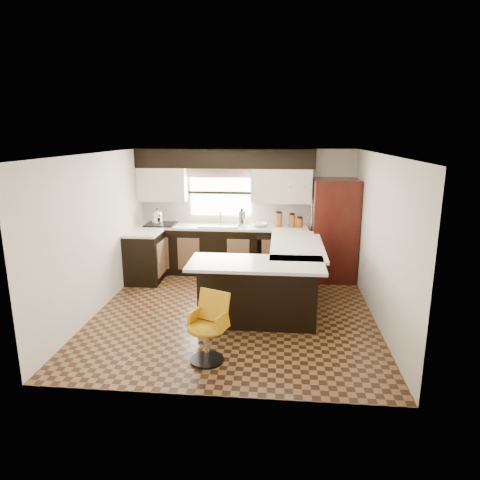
# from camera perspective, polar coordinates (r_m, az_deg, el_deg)

# --- Properties ---
(floor) EXTENTS (4.40, 4.40, 0.00)m
(floor) POSITION_cam_1_polar(r_m,az_deg,el_deg) (6.71, -0.75, -9.53)
(floor) COLOR #49301A
(floor) RESTS_ON ground
(ceiling) EXTENTS (4.40, 4.40, 0.00)m
(ceiling) POSITION_cam_1_polar(r_m,az_deg,el_deg) (6.15, -0.82, 11.41)
(ceiling) COLOR silver
(ceiling) RESTS_ON wall_back
(wall_back) EXTENTS (4.40, 0.00, 4.40)m
(wall_back) POSITION_cam_1_polar(r_m,az_deg,el_deg) (8.47, 0.83, 3.96)
(wall_back) COLOR beige
(wall_back) RESTS_ON floor
(wall_front) EXTENTS (4.40, 0.00, 4.40)m
(wall_front) POSITION_cam_1_polar(r_m,az_deg,el_deg) (4.24, -4.03, -6.48)
(wall_front) COLOR beige
(wall_front) RESTS_ON floor
(wall_left) EXTENTS (0.00, 4.40, 4.40)m
(wall_left) POSITION_cam_1_polar(r_m,az_deg,el_deg) (6.87, -18.47, 0.85)
(wall_left) COLOR beige
(wall_left) RESTS_ON floor
(wall_right) EXTENTS (0.00, 4.40, 4.40)m
(wall_right) POSITION_cam_1_polar(r_m,az_deg,el_deg) (6.45, 18.11, 0.04)
(wall_right) COLOR beige
(wall_right) RESTS_ON floor
(base_cab_back) EXTENTS (3.30, 0.60, 0.90)m
(base_cab_back) POSITION_cam_1_polar(r_m,az_deg,el_deg) (8.39, -2.42, -1.40)
(base_cab_back) COLOR black
(base_cab_back) RESTS_ON floor
(base_cab_left) EXTENTS (0.60, 0.70, 0.90)m
(base_cab_left) POSITION_cam_1_polar(r_m,az_deg,el_deg) (8.08, -12.59, -2.35)
(base_cab_left) COLOR black
(base_cab_left) RESTS_ON floor
(counter_back) EXTENTS (3.30, 0.60, 0.04)m
(counter_back) POSITION_cam_1_polar(r_m,az_deg,el_deg) (8.28, -2.45, 1.75)
(counter_back) COLOR silver
(counter_back) RESTS_ON base_cab_back
(counter_left) EXTENTS (0.60, 0.70, 0.04)m
(counter_left) POSITION_cam_1_polar(r_m,az_deg,el_deg) (7.96, -12.77, 0.92)
(counter_left) COLOR silver
(counter_left) RESTS_ON base_cab_left
(soffit) EXTENTS (3.40, 0.35, 0.36)m
(soffit) POSITION_cam_1_polar(r_m,az_deg,el_deg) (8.22, -2.07, 10.80)
(soffit) COLOR black
(soffit) RESTS_ON wall_back
(upper_cab_left) EXTENTS (0.94, 0.35, 0.64)m
(upper_cab_left) POSITION_cam_1_polar(r_m,az_deg,el_deg) (8.51, -10.28, 7.32)
(upper_cab_left) COLOR beige
(upper_cab_left) RESTS_ON wall_back
(upper_cab_right) EXTENTS (1.14, 0.35, 0.64)m
(upper_cab_right) POSITION_cam_1_polar(r_m,az_deg,el_deg) (8.19, 5.53, 7.23)
(upper_cab_right) COLOR beige
(upper_cab_right) RESTS_ON wall_back
(window_pane) EXTENTS (1.20, 0.02, 0.90)m
(window_pane) POSITION_cam_1_polar(r_m,az_deg,el_deg) (8.45, -2.57, 6.32)
(window_pane) COLOR white
(window_pane) RESTS_ON wall_back
(valance) EXTENTS (1.30, 0.06, 0.18)m
(valance) POSITION_cam_1_polar(r_m,az_deg,el_deg) (8.37, -2.64, 8.93)
(valance) COLOR #D19B93
(valance) RESTS_ON wall_back
(sink) EXTENTS (0.75, 0.45, 0.03)m
(sink) POSITION_cam_1_polar(r_m,az_deg,el_deg) (8.26, -2.82, 1.98)
(sink) COLOR #B2B2B7
(sink) RESTS_ON counter_back
(dishwasher) EXTENTS (0.58, 0.03, 0.78)m
(dishwasher) POSITION_cam_1_polar(r_m,az_deg,el_deg) (8.05, 4.38, -2.25)
(dishwasher) COLOR black
(dishwasher) RESTS_ON floor
(cooktop) EXTENTS (0.58, 0.50, 0.02)m
(cooktop) POSITION_cam_1_polar(r_m,az_deg,el_deg) (8.50, -10.52, 2.09)
(cooktop) COLOR black
(cooktop) RESTS_ON counter_back
(peninsula_long) EXTENTS (0.60, 1.95, 0.90)m
(peninsula_long) POSITION_cam_1_polar(r_m,az_deg,el_deg) (7.10, 7.05, -4.40)
(peninsula_long) COLOR black
(peninsula_long) RESTS_ON floor
(peninsula_return) EXTENTS (1.65, 0.60, 0.90)m
(peninsula_return) POSITION_cam_1_polar(r_m,az_deg,el_deg) (6.19, 2.37, -7.13)
(peninsula_return) COLOR black
(peninsula_return) RESTS_ON floor
(counter_pen_long) EXTENTS (0.84, 1.95, 0.04)m
(counter_pen_long) POSITION_cam_1_polar(r_m,az_deg,el_deg) (6.97, 7.58, -0.72)
(counter_pen_long) COLOR silver
(counter_pen_long) RESTS_ON peninsula_long
(counter_pen_return) EXTENTS (1.89, 0.84, 0.04)m
(counter_pen_return) POSITION_cam_1_polar(r_m,az_deg,el_deg) (5.95, 2.17, -3.19)
(counter_pen_return) COLOR silver
(counter_pen_return) RESTS_ON peninsula_return
(refrigerator) EXTENTS (0.81, 0.77, 1.88)m
(refrigerator) POSITION_cam_1_polar(r_m,az_deg,el_deg) (8.13, 12.44, 1.33)
(refrigerator) COLOR #320D08
(refrigerator) RESTS_ON floor
(bar_chair) EXTENTS (0.59, 0.59, 0.85)m
(bar_chair) POSITION_cam_1_polar(r_m,az_deg,el_deg) (5.21, -4.52, -11.71)
(bar_chair) COLOR #C3860F
(bar_chair) RESTS_ON floor
(kettle) EXTENTS (0.22, 0.22, 0.30)m
(kettle) POSITION_cam_1_polar(r_m,az_deg,el_deg) (8.48, -10.96, 3.17)
(kettle) COLOR silver
(kettle) RESTS_ON cooktop
(percolator) EXTENTS (0.15, 0.15, 0.31)m
(percolator) POSITION_cam_1_polar(r_m,az_deg,el_deg) (8.20, 0.23, 2.92)
(percolator) COLOR silver
(percolator) RESTS_ON counter_back
(mixing_bowl) EXTENTS (0.37, 0.37, 0.07)m
(mixing_bowl) POSITION_cam_1_polar(r_m,az_deg,el_deg) (8.20, 2.59, 2.05)
(mixing_bowl) COLOR white
(mixing_bowl) RESTS_ON counter_back
(canister_large) EXTENTS (0.14, 0.14, 0.27)m
(canister_large) POSITION_cam_1_polar(r_m,az_deg,el_deg) (8.19, 5.17, 2.69)
(canister_large) COLOR #924E1B
(canister_large) RESTS_ON counter_back
(canister_med) EXTENTS (0.12, 0.12, 0.24)m
(canister_med) POSITION_cam_1_polar(r_m,az_deg,el_deg) (8.20, 6.94, 2.55)
(canister_med) COLOR #924E1B
(canister_med) RESTS_ON counter_back
(canister_small) EXTENTS (0.12, 0.12, 0.17)m
(canister_small) POSITION_cam_1_polar(r_m,az_deg,el_deg) (8.21, 7.93, 2.30)
(canister_small) COLOR #924E1B
(canister_small) RESTS_ON counter_back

